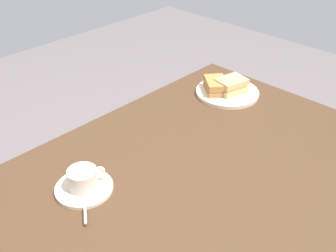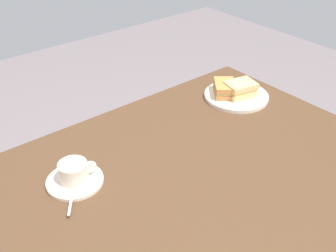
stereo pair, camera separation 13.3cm
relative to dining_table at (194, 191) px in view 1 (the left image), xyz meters
The scene contains 7 objects.
dining_table is the anchor object (origin of this frame).
sandwich_plate 0.51m from the dining_table, 26.08° to the left, with size 0.25×0.25×0.01m, color beige.
sandwich_front 0.51m from the dining_table, 24.61° to the left, with size 0.13×0.11×0.05m.
sandwich_back 0.50m from the dining_table, 31.30° to the left, with size 0.13×0.14×0.05m.
coffee_saucer 0.33m from the dining_table, 148.42° to the left, with size 0.16×0.16×0.01m, color beige.
coffee_cup 0.34m from the dining_table, 148.33° to the left, with size 0.11×0.08×0.06m.
spoon 0.35m from the dining_table, 161.51° to the left, with size 0.07×0.09×0.01m.
Camera 1 is at (-0.72, -0.58, 1.53)m, focal length 42.83 mm.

